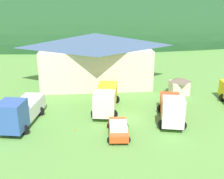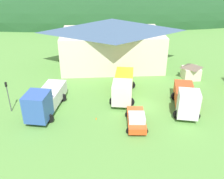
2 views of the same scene
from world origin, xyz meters
name	(u,v)px [view 1 (image 1 of 2)]	position (x,y,z in m)	size (l,w,h in m)	color
ground_plane	(125,119)	(0.00, 0.00, 0.00)	(200.00, 200.00, 0.00)	#5B9342
forested_hill_backdrop	(97,36)	(0.00, 68.24, 0.00)	(158.29, 60.00, 32.90)	#1E4723
depot_building	(96,58)	(-2.84, 14.68, 4.26)	(18.30, 11.18, 8.26)	beige
play_shed_cream	(179,85)	(9.24, 8.16, 1.30)	(2.77, 2.56, 2.53)	beige
box_truck_blue	(20,111)	(-12.00, -0.58, 1.78)	(4.28, 8.70, 3.69)	#3356AD
heavy_rig_striped	(106,98)	(-2.10, 2.86, 1.69)	(4.06, 8.67, 3.17)	silver
heavy_rig_white	(172,108)	(5.22, -1.23, 1.72)	(4.16, 7.91, 3.68)	white
service_pickup_orange	(118,129)	(-1.34, -4.04, 0.83)	(2.64, 4.94, 1.66)	#EA4D1F
traffic_cone_near_pickup	(76,131)	(-5.86, -2.45, 0.00)	(0.36, 0.36, 0.50)	orange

